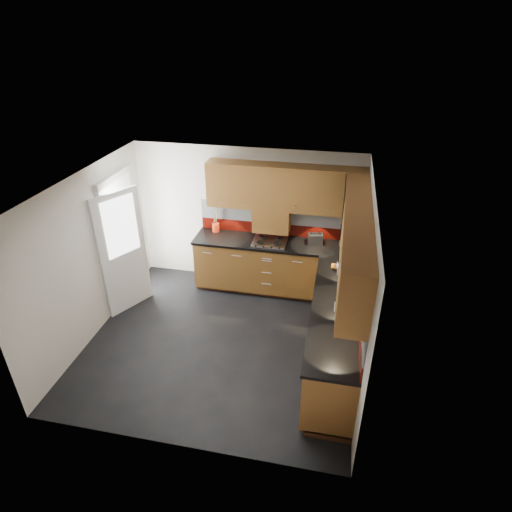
% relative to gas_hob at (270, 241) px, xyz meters
% --- Properties ---
extents(room, '(4.00, 3.80, 2.64)m').
position_rel_gas_hob_xyz_m(room, '(-0.45, -1.47, 0.54)').
color(room, black).
extents(base_cabinets, '(2.70, 3.20, 0.95)m').
position_rel_gas_hob_xyz_m(base_cabinets, '(0.62, -0.75, -0.52)').
color(base_cabinets, brown).
rests_on(base_cabinets, room).
extents(countertop, '(2.72, 3.22, 0.04)m').
position_rel_gas_hob_xyz_m(countertop, '(0.60, -0.77, -0.03)').
color(countertop, black).
rests_on(countertop, base_cabinets).
extents(backsplash, '(2.70, 3.20, 0.54)m').
position_rel_gas_hob_xyz_m(backsplash, '(0.83, -0.54, 0.26)').
color(backsplash, maroon).
rests_on(backsplash, countertop).
extents(upper_cabinets, '(2.50, 3.20, 0.72)m').
position_rel_gas_hob_xyz_m(upper_cabinets, '(0.78, -0.69, 0.88)').
color(upper_cabinets, brown).
rests_on(upper_cabinets, room).
extents(extractor_hood, '(0.60, 0.33, 0.40)m').
position_rel_gas_hob_xyz_m(extractor_hood, '(0.00, 0.17, 0.33)').
color(extractor_hood, brown).
rests_on(extractor_hood, room).
extents(glass_cabinet, '(0.32, 0.80, 0.66)m').
position_rel_gas_hob_xyz_m(glass_cabinet, '(1.26, -0.40, 0.91)').
color(glass_cabinet, black).
rests_on(glass_cabinet, room).
extents(back_door, '(0.42, 1.19, 2.04)m').
position_rel_gas_hob_xyz_m(back_door, '(-2.23, -0.72, 0.08)').
color(back_door, white).
rests_on(back_door, room).
extents(gas_hob, '(0.55, 0.49, 0.04)m').
position_rel_gas_hob_xyz_m(gas_hob, '(0.00, 0.00, 0.00)').
color(gas_hob, silver).
rests_on(gas_hob, countertop).
extents(utensil_pot, '(0.12, 0.12, 0.43)m').
position_rel_gas_hob_xyz_m(utensil_pot, '(-0.98, 0.22, 0.08)').
color(utensil_pot, red).
rests_on(utensil_pot, countertop).
extents(toaster, '(0.26, 0.18, 0.17)m').
position_rel_gas_hob_xyz_m(toaster, '(0.73, 0.11, 0.07)').
color(toaster, silver).
rests_on(toaster, countertop).
extents(food_processor, '(0.19, 0.19, 0.31)m').
position_rel_gas_hob_xyz_m(food_processor, '(1.20, -0.60, 0.13)').
color(food_processor, white).
rests_on(food_processor, countertop).
extents(paper_towel, '(0.12, 0.12, 0.24)m').
position_rel_gas_hob_xyz_m(paper_towel, '(1.23, -0.43, 0.11)').
color(paper_towel, white).
rests_on(paper_towel, countertop).
extents(orange_cloth, '(0.15, 0.13, 0.02)m').
position_rel_gas_hob_xyz_m(orange_cloth, '(1.11, -0.58, -0.01)').
color(orange_cloth, orange).
rests_on(orange_cloth, countertop).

